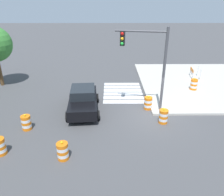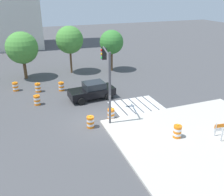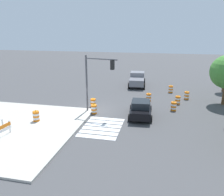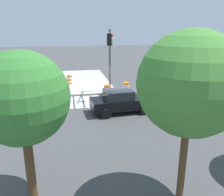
{
  "view_description": "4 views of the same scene",
  "coord_description": "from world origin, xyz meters",
  "px_view_note": "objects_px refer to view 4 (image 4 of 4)",
  "views": [
    {
      "loc": [
        -12.83,
        2.82,
        7.18
      ],
      "look_at": [
        -0.07,
        2.74,
        1.34
      ],
      "focal_mm": 35.04,
      "sensor_mm": 36.0,
      "label": 1
    },
    {
      "loc": [
        -5.16,
        -16.13,
        9.44
      ],
      "look_at": [
        1.32,
        0.85,
        1.53
      ],
      "focal_mm": 39.29,
      "sensor_mm": 36.0,
      "label": 2
    },
    {
      "loc": [
        21.3,
        6.48,
        7.98
      ],
      "look_at": [
        0.97,
        2.0,
        1.71
      ],
      "focal_mm": 36.85,
      "sensor_mm": 36.0,
      "label": 3
    },
    {
      "loc": [
        4.33,
        19.84,
        5.74
      ],
      "look_at": [
        1.16,
        3.34,
        0.66
      ],
      "focal_mm": 37.2,
      "sensor_mm": 36.0,
      "label": 4
    }
  ],
  "objects_px": {
    "traffic_barrel_on_sidewalk": "(69,80)",
    "street_tree_corner_lot": "(22,99)",
    "traffic_barrel_opposite_curb": "(211,121)",
    "construction_barricade": "(39,78)",
    "traffic_barrel_crosswalk_end": "(172,120)",
    "traffic_barrel_median_near": "(107,90)",
    "traffic_light_pole": "(110,51)",
    "street_tree_streetside_near": "(190,84)",
    "sports_car": "(121,101)",
    "traffic_barrel_near_corner": "(126,87)",
    "traffic_barrel_median_far": "(190,104)"
  },
  "relations": [
    {
      "from": "street_tree_corner_lot",
      "to": "traffic_barrel_median_near",
      "type": "bearing_deg",
      "value": -110.99
    },
    {
      "from": "traffic_barrel_near_corner",
      "to": "traffic_barrel_median_far",
      "type": "bearing_deg",
      "value": 120.94
    },
    {
      "from": "traffic_barrel_near_corner",
      "to": "sports_car",
      "type": "bearing_deg",
      "value": 71.81
    },
    {
      "from": "traffic_light_pole",
      "to": "traffic_barrel_median_near",
      "type": "bearing_deg",
      "value": -60.7
    },
    {
      "from": "traffic_barrel_crosswalk_end",
      "to": "street_tree_streetside_near",
      "type": "distance_m",
      "value": 7.18
    },
    {
      "from": "street_tree_corner_lot",
      "to": "construction_barricade",
      "type": "bearing_deg",
      "value": -84.97
    },
    {
      "from": "sports_car",
      "to": "street_tree_corner_lot",
      "type": "bearing_deg",
      "value": 57.85
    },
    {
      "from": "traffic_barrel_opposite_curb",
      "to": "traffic_barrel_on_sidewalk",
      "type": "bearing_deg",
      "value": -56.96
    },
    {
      "from": "traffic_barrel_median_near",
      "to": "street_tree_streetside_near",
      "type": "bearing_deg",
      "value": 91.23
    },
    {
      "from": "traffic_barrel_crosswalk_end",
      "to": "traffic_barrel_median_near",
      "type": "bearing_deg",
      "value": -71.2
    },
    {
      "from": "sports_car",
      "to": "traffic_barrel_on_sidewalk",
      "type": "height_order",
      "value": "sports_car"
    },
    {
      "from": "traffic_barrel_median_near",
      "to": "traffic_barrel_median_far",
      "type": "distance_m",
      "value": 7.24
    },
    {
      "from": "traffic_barrel_median_far",
      "to": "traffic_barrel_median_near",
      "type": "bearing_deg",
      "value": -43.21
    },
    {
      "from": "traffic_barrel_on_sidewalk",
      "to": "street_tree_streetside_near",
      "type": "height_order",
      "value": "street_tree_streetside_near"
    },
    {
      "from": "construction_barricade",
      "to": "traffic_barrel_crosswalk_end",
      "type": "bearing_deg",
      "value": 124.49
    },
    {
      "from": "traffic_barrel_near_corner",
      "to": "traffic_light_pole",
      "type": "height_order",
      "value": "traffic_light_pole"
    },
    {
      "from": "traffic_barrel_crosswalk_end",
      "to": "street_tree_corner_lot",
      "type": "relative_size",
      "value": 0.2
    },
    {
      "from": "sports_car",
      "to": "traffic_barrel_opposite_curb",
      "type": "xyz_separation_m",
      "value": [
        -4.69,
        3.65,
        -0.36
      ]
    },
    {
      "from": "construction_barricade",
      "to": "street_tree_streetside_near",
      "type": "xyz_separation_m",
      "value": [
        -6.63,
        18.75,
        3.38
      ]
    },
    {
      "from": "traffic_barrel_median_near",
      "to": "street_tree_streetside_near",
      "type": "height_order",
      "value": "street_tree_streetside_near"
    },
    {
      "from": "traffic_barrel_crosswalk_end",
      "to": "traffic_barrel_on_sidewalk",
      "type": "distance_m",
      "value": 13.35
    },
    {
      "from": "traffic_barrel_opposite_curb",
      "to": "traffic_barrel_median_near",
      "type": "bearing_deg",
      "value": -59.07
    },
    {
      "from": "traffic_barrel_crosswalk_end",
      "to": "traffic_barrel_opposite_curb",
      "type": "height_order",
      "value": "same"
    },
    {
      "from": "traffic_barrel_near_corner",
      "to": "traffic_barrel_on_sidewalk",
      "type": "bearing_deg",
      "value": -35.54
    },
    {
      "from": "traffic_barrel_crosswalk_end",
      "to": "construction_barricade",
      "type": "height_order",
      "value": "construction_barricade"
    },
    {
      "from": "construction_barricade",
      "to": "traffic_light_pole",
      "type": "distance_m",
      "value": 9.23
    },
    {
      "from": "traffic_barrel_opposite_curb",
      "to": "sports_car",
      "type": "bearing_deg",
      "value": -37.84
    },
    {
      "from": "traffic_barrel_on_sidewalk",
      "to": "construction_barricade",
      "type": "height_order",
      "value": "traffic_barrel_on_sidewalk"
    },
    {
      "from": "street_tree_streetside_near",
      "to": "traffic_barrel_opposite_curb",
      "type": "bearing_deg",
      "value": -131.47
    },
    {
      "from": "traffic_barrel_median_near",
      "to": "traffic_barrel_opposite_curb",
      "type": "bearing_deg",
      "value": 120.93
    },
    {
      "from": "traffic_barrel_near_corner",
      "to": "construction_barricade",
      "type": "height_order",
      "value": "construction_barricade"
    },
    {
      "from": "traffic_barrel_on_sidewalk",
      "to": "traffic_barrel_crosswalk_end",
      "type": "bearing_deg",
      "value": 115.98
    },
    {
      "from": "traffic_barrel_crosswalk_end",
      "to": "street_tree_streetside_near",
      "type": "xyz_separation_m",
      "value": [
        2.32,
        5.73,
        3.65
      ]
    },
    {
      "from": "traffic_barrel_crosswalk_end",
      "to": "traffic_barrel_on_sidewalk",
      "type": "xyz_separation_m",
      "value": [
        5.85,
        -12.0,
        0.15
      ]
    },
    {
      "from": "sports_car",
      "to": "traffic_barrel_median_far",
      "type": "xyz_separation_m",
      "value": [
        -5.08,
        0.43,
        -0.36
      ]
    },
    {
      "from": "traffic_barrel_opposite_curb",
      "to": "construction_barricade",
      "type": "distance_m",
      "value": 17.59
    },
    {
      "from": "traffic_barrel_median_far",
      "to": "traffic_barrel_opposite_curb",
      "type": "bearing_deg",
      "value": 83.2
    },
    {
      "from": "traffic_barrel_crosswalk_end",
      "to": "traffic_barrel_median_far",
      "type": "relative_size",
      "value": 1.0
    },
    {
      "from": "traffic_barrel_on_sidewalk",
      "to": "traffic_light_pole",
      "type": "height_order",
      "value": "traffic_light_pole"
    },
    {
      "from": "sports_car",
      "to": "traffic_barrel_crosswalk_end",
      "type": "relative_size",
      "value": 4.34
    },
    {
      "from": "traffic_barrel_near_corner",
      "to": "traffic_light_pole",
      "type": "distance_m",
      "value": 3.99
    },
    {
      "from": "traffic_barrel_median_near",
      "to": "construction_barricade",
      "type": "xyz_separation_m",
      "value": [
        6.34,
        -5.36,
        0.27
      ]
    },
    {
      "from": "traffic_barrel_near_corner",
      "to": "construction_barricade",
      "type": "distance_m",
      "value": 9.49
    },
    {
      "from": "traffic_barrel_crosswalk_end",
      "to": "street_tree_streetside_near",
      "type": "height_order",
      "value": "street_tree_streetside_near"
    },
    {
      "from": "sports_car",
      "to": "traffic_barrel_median_near",
      "type": "relative_size",
      "value": 4.34
    },
    {
      "from": "traffic_barrel_crosswalk_end",
      "to": "traffic_light_pole",
      "type": "xyz_separation_m",
      "value": [
        2.42,
        -7.32,
        3.46
      ]
    },
    {
      "from": "sports_car",
      "to": "traffic_barrel_near_corner",
      "type": "bearing_deg",
      "value": -108.19
    },
    {
      "from": "construction_barricade",
      "to": "traffic_barrel_opposite_curb",
      "type": "bearing_deg",
      "value": 129.69
    },
    {
      "from": "traffic_barrel_on_sidewalk",
      "to": "street_tree_corner_lot",
      "type": "bearing_deg",
      "value": 84.8
    },
    {
      "from": "traffic_barrel_on_sidewalk",
      "to": "street_tree_streetside_near",
      "type": "relative_size",
      "value": 0.18
    }
  ]
}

